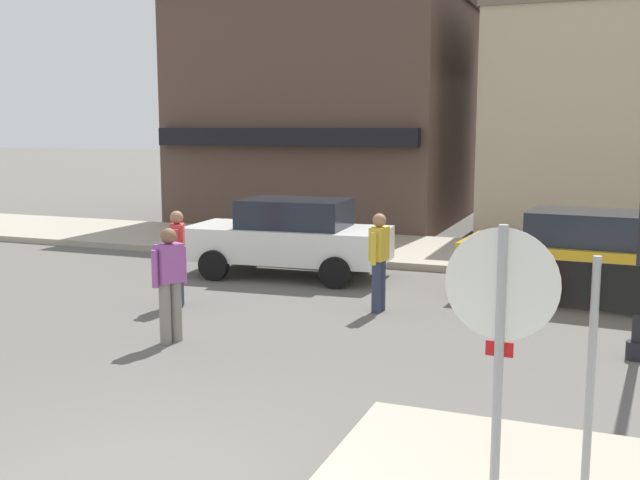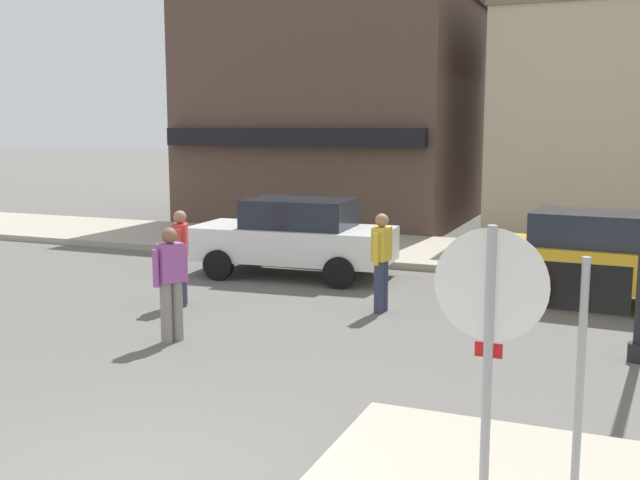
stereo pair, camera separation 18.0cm
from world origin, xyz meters
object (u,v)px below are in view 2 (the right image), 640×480
object	(u,v)px
parked_car_second	(589,256)
pedestrian_crossing_near	(181,255)
stop_sign	(489,333)
pedestrian_crossing_far	(381,259)
parked_car_nearest	(294,236)
one_way_sign	(581,365)
pedestrian_kerb_side	(171,281)

from	to	relation	value
parked_car_second	pedestrian_crossing_near	distance (m)	6.92
parked_car_second	pedestrian_crossing_near	bearing A→B (deg)	-155.73
stop_sign	pedestrian_crossing_near	distance (m)	7.96
parked_car_second	pedestrian_crossing_far	size ratio (longest dim) A/B	2.56
stop_sign	parked_car_nearest	bearing A→B (deg)	122.45
stop_sign	parked_car_nearest	world-z (taller)	stop_sign
parked_car_nearest	pedestrian_crossing_far	size ratio (longest dim) A/B	2.55
stop_sign	pedestrian_crossing_far	world-z (taller)	stop_sign
stop_sign	parked_car_second	distance (m)	8.11
one_way_sign	parked_car_nearest	world-z (taller)	one_way_sign
parked_car_second	parked_car_nearest	bearing A→B (deg)	178.16
pedestrian_crossing_near	pedestrian_kerb_side	world-z (taller)	same
pedestrian_crossing_near	pedestrian_kerb_side	distance (m)	2.14
one_way_sign	pedestrian_crossing_near	world-z (taller)	one_way_sign
one_way_sign	parked_car_nearest	xyz separation A→B (m)	(-5.88, 8.16, -0.52)
stop_sign	pedestrian_crossing_near	size ratio (longest dim) A/B	1.43
parked_car_nearest	pedestrian_crossing_near	distance (m)	3.11
pedestrian_crossing_far	parked_car_nearest	bearing A→B (deg)	139.21
pedestrian_crossing_far	stop_sign	bearing A→B (deg)	-65.81
parked_car_nearest	pedestrian_kerb_side	bearing A→B (deg)	-86.25
pedestrian_crossing_near	pedestrian_kerb_side	bearing A→B (deg)	-61.00
parked_car_second	pedestrian_crossing_near	xyz separation A→B (m)	(-6.31, -2.84, 0.06)
parked_car_second	pedestrian_kerb_side	bearing A→B (deg)	-138.18
pedestrian_kerb_side	one_way_sign	bearing A→B (deg)	-30.44
one_way_sign	parked_car_second	distance (m)	8.00
parked_car_nearest	pedestrian_kerb_side	xyz separation A→B (m)	(0.32, -4.90, 0.06)
pedestrian_kerb_side	parked_car_nearest	bearing A→B (deg)	93.75
stop_sign	one_way_sign	size ratio (longest dim) A/B	1.10
parked_car_second	pedestrian_crossing_far	bearing A→B (deg)	-147.07
one_way_sign	pedestrian_crossing_near	distance (m)	8.37
stop_sign	one_way_sign	bearing A→B (deg)	8.51
one_way_sign	parked_car_second	world-z (taller)	one_way_sign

